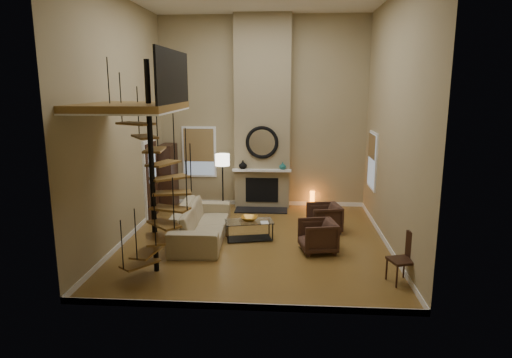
# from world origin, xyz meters

# --- Properties ---
(ground) EXTENTS (6.00, 6.50, 0.01)m
(ground) POSITION_xyz_m (0.00, 0.00, -0.01)
(ground) COLOR olive
(ground) RESTS_ON ground
(back_wall) EXTENTS (6.00, 0.02, 5.50)m
(back_wall) POSITION_xyz_m (0.00, 3.25, 2.75)
(back_wall) COLOR tan
(back_wall) RESTS_ON ground
(front_wall) EXTENTS (6.00, 0.02, 5.50)m
(front_wall) POSITION_xyz_m (0.00, -3.25, 2.75)
(front_wall) COLOR tan
(front_wall) RESTS_ON ground
(left_wall) EXTENTS (0.02, 6.50, 5.50)m
(left_wall) POSITION_xyz_m (-3.00, 0.00, 2.75)
(left_wall) COLOR tan
(left_wall) RESTS_ON ground
(right_wall) EXTENTS (0.02, 6.50, 5.50)m
(right_wall) POSITION_xyz_m (3.00, 0.00, 2.75)
(right_wall) COLOR tan
(right_wall) RESTS_ON ground
(baseboard_back) EXTENTS (6.00, 0.02, 0.12)m
(baseboard_back) POSITION_xyz_m (0.00, 3.24, 0.06)
(baseboard_back) COLOR white
(baseboard_back) RESTS_ON ground
(baseboard_front) EXTENTS (6.00, 0.02, 0.12)m
(baseboard_front) POSITION_xyz_m (0.00, -3.24, 0.06)
(baseboard_front) COLOR white
(baseboard_front) RESTS_ON ground
(baseboard_left) EXTENTS (0.02, 6.50, 0.12)m
(baseboard_left) POSITION_xyz_m (-2.99, 0.00, 0.06)
(baseboard_left) COLOR white
(baseboard_left) RESTS_ON ground
(baseboard_right) EXTENTS (0.02, 6.50, 0.12)m
(baseboard_right) POSITION_xyz_m (2.99, 0.00, 0.06)
(baseboard_right) COLOR white
(baseboard_right) RESTS_ON ground
(chimney_breast) EXTENTS (1.60, 0.38, 5.50)m
(chimney_breast) POSITION_xyz_m (0.00, 3.06, 2.75)
(chimney_breast) COLOR #8D7E5C
(chimney_breast) RESTS_ON ground
(hearth) EXTENTS (1.50, 0.60, 0.04)m
(hearth) POSITION_xyz_m (0.00, 2.57, 0.02)
(hearth) COLOR black
(hearth) RESTS_ON ground
(firebox) EXTENTS (0.95, 0.02, 0.72)m
(firebox) POSITION_xyz_m (0.00, 2.86, 0.55)
(firebox) COLOR black
(firebox) RESTS_ON chimney_breast
(mantel) EXTENTS (1.70, 0.18, 0.06)m
(mantel) POSITION_xyz_m (0.00, 2.78, 1.15)
(mantel) COLOR white
(mantel) RESTS_ON chimney_breast
(mirror_frame) EXTENTS (0.94, 0.10, 0.94)m
(mirror_frame) POSITION_xyz_m (0.00, 2.84, 1.95)
(mirror_frame) COLOR black
(mirror_frame) RESTS_ON chimney_breast
(mirror_disc) EXTENTS (0.80, 0.01, 0.80)m
(mirror_disc) POSITION_xyz_m (0.00, 2.85, 1.95)
(mirror_disc) COLOR white
(mirror_disc) RESTS_ON chimney_breast
(vase_left) EXTENTS (0.24, 0.24, 0.25)m
(vase_left) POSITION_xyz_m (-0.55, 2.82, 1.30)
(vase_left) COLOR black
(vase_left) RESTS_ON mantel
(vase_right) EXTENTS (0.20, 0.20, 0.21)m
(vase_right) POSITION_xyz_m (0.60, 2.82, 1.28)
(vase_right) COLOR #1B5E5A
(vase_right) RESTS_ON mantel
(window_back) EXTENTS (1.02, 0.06, 1.52)m
(window_back) POSITION_xyz_m (-1.90, 3.22, 1.62)
(window_back) COLOR white
(window_back) RESTS_ON back_wall
(window_right) EXTENTS (0.06, 1.02, 1.52)m
(window_right) POSITION_xyz_m (2.97, 2.00, 1.63)
(window_right) COLOR white
(window_right) RESTS_ON right_wall
(entry_door) EXTENTS (0.10, 1.05, 2.16)m
(entry_door) POSITION_xyz_m (-2.95, 1.80, 1.05)
(entry_door) COLOR white
(entry_door) RESTS_ON ground
(loft) EXTENTS (1.70, 2.20, 1.09)m
(loft) POSITION_xyz_m (-2.04, -1.80, 3.24)
(loft) COLOR olive
(loft) RESTS_ON left_wall
(spiral_stair) EXTENTS (1.47, 1.47, 4.06)m
(spiral_stair) POSITION_xyz_m (-1.78, -1.79, 1.78)
(spiral_stair) COLOR black
(spiral_stair) RESTS_ON ground
(hutch) EXTENTS (0.39, 0.82, 1.84)m
(hutch) POSITION_xyz_m (-2.75, 2.82, 0.95)
(hutch) COLOR #321B10
(hutch) RESTS_ON ground
(sofa) EXTENTS (1.18, 2.82, 0.81)m
(sofa) POSITION_xyz_m (-1.28, 0.13, 0.40)
(sofa) COLOR tan
(sofa) RESTS_ON ground
(armchair_near) EXTENTS (0.90, 0.88, 0.70)m
(armchair_near) POSITION_xyz_m (1.72, 0.82, 0.35)
(armchair_near) COLOR #3F271D
(armchair_near) RESTS_ON ground
(armchair_far) EXTENTS (0.89, 0.87, 0.69)m
(armchair_far) POSITION_xyz_m (1.48, -0.54, 0.35)
(armchair_far) COLOR #3F271D
(armchair_far) RESTS_ON ground
(coffee_table) EXTENTS (1.21, 0.79, 0.43)m
(coffee_table) POSITION_xyz_m (-0.14, 0.12, 0.28)
(coffee_table) COLOR silver
(coffee_table) RESTS_ON ground
(bowl) EXTENTS (0.40, 0.40, 0.10)m
(bowl) POSITION_xyz_m (-0.14, 0.17, 0.50)
(bowl) COLOR #BF7F21
(bowl) RESTS_ON coffee_table
(book) EXTENTS (0.22, 0.27, 0.02)m
(book) POSITION_xyz_m (0.21, -0.03, 0.46)
(book) COLOR gray
(book) RESTS_ON coffee_table
(floor_lamp) EXTENTS (0.40, 0.40, 1.71)m
(floor_lamp) POSITION_xyz_m (-1.05, 2.16, 1.41)
(floor_lamp) COLOR black
(floor_lamp) RESTS_ON ground
(accent_lamp) EXTENTS (0.13, 0.13, 0.48)m
(accent_lamp) POSITION_xyz_m (1.48, 3.05, 0.25)
(accent_lamp) COLOR orange
(accent_lamp) RESTS_ON ground
(side_chair) EXTENTS (0.53, 0.52, 0.93)m
(side_chair) POSITION_xyz_m (2.91, -2.01, 0.53)
(side_chair) COLOR #321B10
(side_chair) RESTS_ON ground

